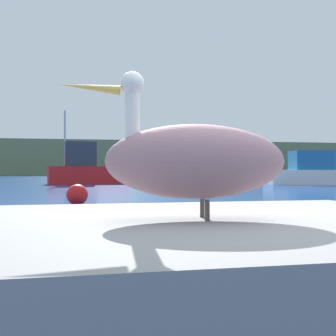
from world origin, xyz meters
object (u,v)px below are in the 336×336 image
pelican (194,160)px  mooring_buoy (77,195)px  fishing_boat_red (86,169)px  fishing_boat_white (321,173)px

pelican → mooring_buoy: (-1.01, 8.95, -0.78)m
pelican → fishing_boat_red: bearing=-82.0°
pelican → fishing_boat_red: (-0.97, 24.92, -0.06)m
fishing_boat_red → mooring_buoy: size_ratio=9.31×
fishing_boat_red → fishing_boat_white: size_ratio=0.70×
pelican → fishing_boat_white: 25.86m
fishing_boat_white → mooring_buoy: 19.84m
mooring_buoy → pelican: bearing=-83.5°
fishing_boat_red → fishing_boat_white: 15.68m
fishing_boat_red → fishing_boat_white: fishing_boat_red is taller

